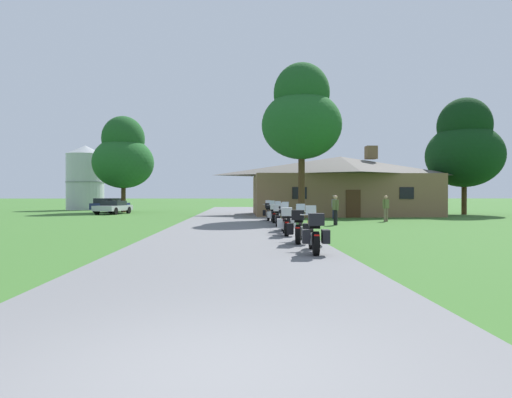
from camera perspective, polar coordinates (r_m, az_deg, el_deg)
The scene contains 19 objects.
ground_plane at distance 23.77m, azimuth -2.96°, elevation -3.55°, with size 500.00×500.00×0.00m, color #386628.
asphalt_driveway at distance 21.77m, azimuth -3.03°, elevation -3.83°, with size 6.40×80.00×0.06m, color slate.
motorcycle_yellow_nearest_to_camera at distance 12.13m, azimuth 7.65°, elevation -4.47°, with size 0.80×2.08×1.30m.
motorcycle_green_second_in_row at distance 14.73m, azimuth 5.65°, elevation -3.61°, with size 0.98×2.07×1.30m.
motorcycle_red_third_in_row at distance 17.50m, azimuth 3.93°, elevation -2.97°, with size 0.76×2.08×1.30m.
motorcycle_blue_fourth_in_row at distance 19.95m, azimuth 3.71°, elevation -2.55°, with size 0.93×2.07×1.30m.
motorcycle_orange_fifth_in_row at distance 22.89m, azimuth 2.84°, elevation -2.15°, with size 0.70×2.08×1.30m.
motorcycle_white_sixth_in_row at distance 25.58m, azimuth 2.28°, elevation -1.90°, with size 0.72×2.08×1.30m.
motorcycle_red_farthest_in_row at distance 28.05m, azimuth 1.61°, elevation -1.70°, with size 0.76×2.08×1.30m.
stone_lodge at distance 37.61m, azimuth 11.03°, elevation 1.80°, with size 15.46×8.76×5.88m.
bystander_gray_shirt_near_lodge at distance 30.74m, azimuth 10.20°, elevation -0.88°, with size 0.31×0.53×1.69m.
bystander_olive_shirt_beside_signpost at distance 28.96m, azimuth 16.67°, elevation -1.01°, with size 0.49×0.37×1.67m.
bystander_olive_shirt_by_tree at distance 24.73m, azimuth 10.39°, elevation -1.24°, with size 0.30×0.53×1.67m.
tree_by_lodge_front at distance 30.12m, azimuth 6.00°, elevation 10.79°, with size 5.42×5.42×10.64m.
tree_right_of_lodge at distance 42.59m, azimuth 25.65°, elevation 6.20°, with size 6.53×6.53×10.25m.
tree_left_far at distance 45.32m, azimuth -17.00°, elevation 5.47°, with size 5.96×5.96×9.56m.
metal_silo_distant at distance 54.72m, azimuth -21.48°, elevation 2.63°, with size 4.35×4.35×7.55m.
parked_navy_suv_far_left at distance 46.13m, azimuth -18.56°, elevation -0.68°, with size 2.94×4.92×1.40m.
parked_silver_sedan_far_left at distance 41.12m, azimuth -18.21°, elevation -1.00°, with size 2.59×4.47×1.20m.
Camera 1 is at (0.32, -3.71, 1.64)m, focal length 30.50 mm.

